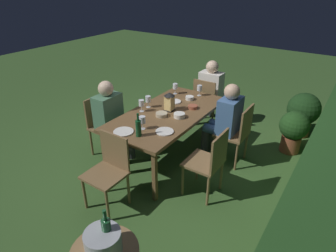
% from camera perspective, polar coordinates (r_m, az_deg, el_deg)
% --- Properties ---
extents(ground_plane, '(16.00, 16.00, 0.00)m').
position_cam_1_polar(ground_plane, '(4.35, 0.00, -5.92)').
color(ground_plane, '#385B28').
extents(dining_table, '(1.86, 0.94, 0.72)m').
position_cam_1_polar(dining_table, '(4.02, 0.00, 2.10)').
color(dining_table, brown).
rests_on(dining_table, ground).
extents(chair_side_right_a, '(0.42, 0.40, 0.87)m').
position_cam_1_polar(chair_side_right_a, '(4.09, 13.38, -1.14)').
color(chair_side_right_a, brown).
rests_on(chair_side_right_a, ground).
extents(person_in_blue, '(0.38, 0.47, 1.15)m').
position_cam_1_polar(person_in_blue, '(4.09, 11.08, 1.46)').
color(person_in_blue, '#426699').
rests_on(person_in_blue, ground).
extents(chair_side_left_b, '(0.42, 0.40, 0.87)m').
position_cam_1_polar(chair_side_left_b, '(4.32, -12.65, 0.58)').
color(chair_side_left_b, brown).
rests_on(chair_side_left_b, ground).
extents(person_in_green, '(0.38, 0.47, 1.15)m').
position_cam_1_polar(person_in_green, '(4.13, -10.97, 1.76)').
color(person_in_green, '#4C7A5B').
rests_on(person_in_green, ground).
extents(chair_side_right_b, '(0.42, 0.40, 0.87)m').
position_cam_1_polar(chair_side_right_b, '(3.42, 8.07, -6.79)').
color(chair_side_right_b, brown).
rests_on(chair_side_right_b, ground).
extents(chair_head_near, '(0.40, 0.42, 0.87)m').
position_cam_1_polar(chair_head_near, '(5.03, 7.58, 4.98)').
color(chair_head_near, brown).
rests_on(chair_head_near, ground).
extents(person_in_cream, '(0.48, 0.38, 1.15)m').
position_cam_1_polar(person_in_cream, '(5.14, 8.70, 7.22)').
color(person_in_cream, white).
rests_on(person_in_cream, ground).
extents(chair_head_far, '(0.40, 0.42, 0.87)m').
position_cam_1_polar(chair_head_far, '(3.34, -11.55, -8.16)').
color(chair_head_far, brown).
rests_on(chair_head_far, ground).
extents(lantern_centerpiece, '(0.15, 0.15, 0.27)m').
position_cam_1_polar(lantern_centerpiece, '(3.99, 0.28, 5.04)').
color(lantern_centerpiece, black).
rests_on(lantern_centerpiece, dining_table).
extents(green_bottle_on_table, '(0.07, 0.07, 0.29)m').
position_cam_1_polar(green_bottle_on_table, '(3.37, -5.84, -0.33)').
color(green_bottle_on_table, '#144723').
rests_on(green_bottle_on_table, dining_table).
extents(wine_glass_a, '(0.08, 0.08, 0.17)m').
position_cam_1_polar(wine_glass_a, '(3.98, -5.24, 4.42)').
color(wine_glass_a, silver).
rests_on(wine_glass_a, dining_table).
extents(wine_glass_b, '(0.08, 0.08, 0.17)m').
position_cam_1_polar(wine_glass_b, '(4.54, 6.21, 7.34)').
color(wine_glass_b, silver).
rests_on(wine_glass_b, dining_table).
extents(wine_glass_c, '(0.08, 0.08, 0.17)m').
position_cam_1_polar(wine_glass_c, '(4.59, 1.43, 7.73)').
color(wine_glass_c, silver).
rests_on(wine_glass_c, dining_table).
extents(wine_glass_d, '(0.08, 0.08, 0.17)m').
position_cam_1_polar(wine_glass_d, '(3.52, -5.07, 1.11)').
color(wine_glass_d, silver).
rests_on(wine_glass_d, dining_table).
extents(wine_glass_e, '(0.08, 0.08, 0.17)m').
position_cam_1_polar(wine_glass_e, '(4.11, -3.94, 5.21)').
color(wine_glass_e, silver).
rests_on(wine_glass_e, dining_table).
extents(plate_a, '(0.24, 0.24, 0.01)m').
position_cam_1_polar(plate_a, '(3.52, -8.75, -1.12)').
color(plate_a, silver).
rests_on(plate_a, dining_table).
extents(plate_b, '(0.22, 0.22, 0.01)m').
position_cam_1_polar(plate_b, '(3.48, -0.67, -1.09)').
color(plate_b, silver).
rests_on(plate_b, dining_table).
extents(plate_c, '(0.20, 0.20, 0.01)m').
position_cam_1_polar(plate_c, '(4.32, 1.24, 4.83)').
color(plate_c, white).
rests_on(plate_c, dining_table).
extents(bowl_olives, '(0.16, 0.16, 0.05)m').
position_cam_1_polar(bowl_olives, '(3.87, -1.23, 2.30)').
color(bowl_olives, '#BCAD8E').
rests_on(bowl_olives, dining_table).
extents(bowl_bread, '(0.15, 0.15, 0.06)m').
position_cam_1_polar(bowl_bread, '(3.83, 2.24, 2.13)').
color(bowl_bread, silver).
rests_on(bowl_bread, dining_table).
extents(bowl_salad, '(0.14, 0.14, 0.04)m').
position_cam_1_polar(bowl_salad, '(4.11, 4.89, 3.79)').
color(bowl_salad, '#9E5138').
rests_on(bowl_salad, dining_table).
extents(bowl_dip, '(0.13, 0.13, 0.05)m').
position_cam_1_polar(bowl_dip, '(4.41, 4.27, 5.54)').
color(bowl_dip, silver).
rests_on(bowl_dip, dining_table).
extents(ice_bucket, '(0.26, 0.26, 0.34)m').
position_cam_1_polar(ice_bucket, '(2.20, -12.63, -21.18)').
color(ice_bucket, '#B2B7BF').
rests_on(ice_bucket, side_table).
extents(potted_plant_by_hedge, '(0.52, 0.52, 0.73)m').
position_cam_1_polar(potted_plant_by_hedge, '(5.22, 25.04, 2.56)').
color(potted_plant_by_hedge, '#9E5133').
rests_on(potted_plant_by_hedge, ground).
extents(potted_plant_corner, '(0.43, 0.43, 0.65)m').
position_cam_1_polar(potted_plant_corner, '(4.67, 23.44, -0.61)').
color(potted_plant_corner, brown).
rests_on(potted_plant_corner, ground).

